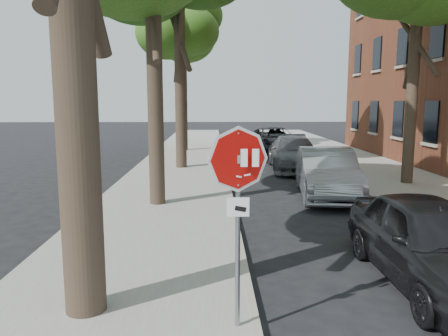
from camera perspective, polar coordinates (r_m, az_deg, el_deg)
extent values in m
plane|color=black|center=(6.21, 8.65, -20.54)|extent=(120.00, 120.00, 0.00)
cube|color=gray|center=(17.64, -6.34, -1.02)|extent=(4.00, 55.00, 0.12)
cube|color=gray|center=(18.93, 20.25, -0.85)|extent=(4.00, 55.00, 0.12)
cube|color=#9E9384|center=(17.58, 0.33, -0.98)|extent=(0.12, 55.00, 0.13)
cube|color=#9E9384|center=(18.26, 14.27, -0.89)|extent=(0.12, 55.00, 0.13)
cylinder|color=gray|center=(5.57, 1.81, -8.02)|extent=(0.06, 0.06, 2.60)
cube|color=#99999E|center=(5.35, 1.87, 1.16)|extent=(0.05, 0.06, 0.10)
cylinder|color=#99999E|center=(5.35, 1.87, 1.15)|extent=(0.76, 0.32, 0.82)
cylinder|color=white|center=(5.33, 1.88, 1.13)|extent=(0.76, 0.32, 0.82)
cylinder|color=red|center=(5.33, 1.89, 1.13)|extent=(0.68, 0.29, 0.74)
cube|color=white|center=(5.31, -0.37, 1.32)|extent=(0.08, 0.00, 0.22)
cube|color=white|center=(5.31, 1.14, 1.32)|extent=(0.08, 0.00, 0.22)
cube|color=white|center=(5.32, 2.65, 1.33)|extent=(0.08, 0.00, 0.22)
cube|color=white|center=(5.33, 4.15, 1.33)|extent=(0.08, 0.00, 0.22)
cube|color=silver|center=(5.34, 0.71, -0.92)|extent=(0.08, 0.00, 0.03)
cube|color=silver|center=(5.35, 1.88, -1.12)|extent=(0.08, 0.00, 0.03)
cube|color=silver|center=(5.35, 3.06, -0.91)|extent=(0.08, 0.00, 0.03)
cube|color=white|center=(5.45, 1.85, -5.12)|extent=(0.28, 0.02, 0.24)
cube|color=black|center=(5.45, 2.17, -5.35)|extent=(0.15, 0.00, 0.08)
cylinder|color=black|center=(12.56, -9.17, 17.05)|extent=(0.44, 0.44, 9.50)
cylinder|color=black|center=(19.49, -5.79, 14.84)|extent=(0.48, 0.48, 10.00)
cylinder|color=black|center=(26.43, -5.31, 12.13)|extent=(0.40, 0.40, 9.00)
ellipsoid|color=#16430F|center=(26.70, -5.39, 17.54)|extent=(4.16, 4.16, 3.33)
ellipsoid|color=#16430F|center=(26.26, -3.32, 19.80)|extent=(3.40, 3.40, 2.72)
ellipsoid|color=#16430F|center=(27.45, -6.91, 16.47)|extent=(3.78, 3.78, 3.02)
cylinder|color=black|center=(16.93, 23.64, 13.41)|extent=(0.40, 0.40, 9.00)
imported|color=black|center=(8.07, 25.48, -8.65)|extent=(1.74, 4.31, 1.47)
imported|color=gray|center=(14.18, 13.27, -0.66)|extent=(2.17, 4.86, 1.55)
imported|color=#444449|center=(19.65, 9.08, 1.91)|extent=(2.32, 5.17, 1.47)
imported|color=black|center=(25.85, 6.52, 3.62)|extent=(3.05, 5.68, 1.52)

